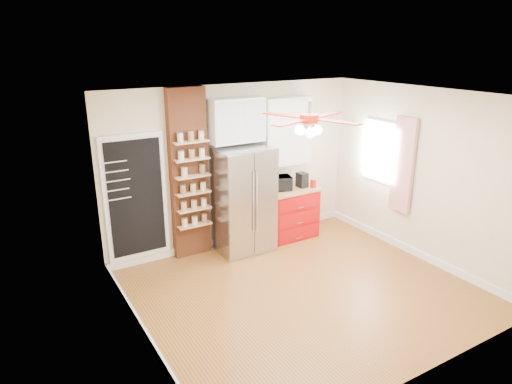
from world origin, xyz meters
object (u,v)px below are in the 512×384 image
coffee_maker (302,180)px  pantry_jar_oats (184,172)px  fridge (243,200)px  toaster_oven (278,183)px  ceiling_fan (309,119)px  canister_left (313,183)px  red_cabinet (289,212)px

coffee_maker → pantry_jar_oats: (-2.12, 0.14, 0.42)m
fridge → coffee_maker: (1.19, 0.00, 0.15)m
toaster_oven → ceiling_fan: bearing=-94.8°
canister_left → pantry_jar_oats: 2.34m
red_cabinet → toaster_oven: (-0.23, 0.03, 0.57)m
red_cabinet → pantry_jar_oats: 2.15m
ceiling_fan → canister_left: bearing=49.4°
coffee_maker → pantry_jar_oats: pantry_jar_oats is taller
fridge → pantry_jar_oats: 1.10m
fridge → toaster_oven: (0.74, 0.08, 0.14)m
ceiling_fan → coffee_maker: (1.14, 1.63, -1.40)m
toaster_oven → coffee_maker: coffee_maker is taller
ceiling_fan → canister_left: ceiling_fan is taller
canister_left → ceiling_fan: bearing=-130.6°
red_cabinet → canister_left: bearing=-25.4°
fridge → ceiling_fan: (0.05, -1.63, 1.55)m
ceiling_fan → fridge: bearing=91.8°
coffee_maker → red_cabinet: bearing=165.6°
ceiling_fan → red_cabinet: bearing=61.3°
fridge → toaster_oven: bearing=6.2°
fridge → ceiling_fan: ceiling_fan is taller
toaster_oven → coffee_maker: bearing=7.4°
fridge → toaster_oven: fridge is taller
coffee_maker → canister_left: size_ratio=1.75×
fridge → coffee_maker: bearing=0.1°
toaster_oven → canister_left: (0.60, -0.21, -0.05)m
coffee_maker → pantry_jar_oats: size_ratio=1.80×
red_cabinet → toaster_oven: bearing=172.4°
fridge → pantry_jar_oats: fridge is taller
ceiling_fan → coffee_maker: ceiling_fan is taller
red_cabinet → ceiling_fan: (-0.92, -1.68, 1.97)m
ceiling_fan → coffee_maker: bearing=55.1°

